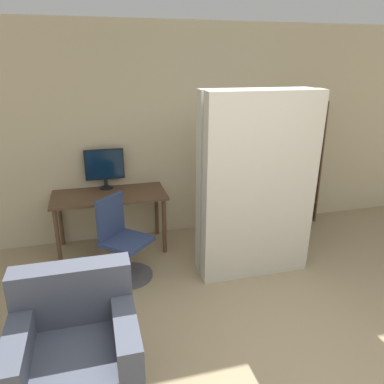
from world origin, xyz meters
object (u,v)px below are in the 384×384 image
object	(u,v)px
mattress_near	(261,189)
mattress_far	(252,183)
bookshelf	(285,164)
office_chair	(123,246)
armchair	(76,349)
monitor	(105,166)

from	to	relation	value
mattress_near	mattress_far	world-z (taller)	mattress_near
bookshelf	mattress_near	bearing A→B (deg)	-127.38
office_chair	mattress_near	distance (m)	1.58
bookshelf	mattress_near	xyz separation A→B (m)	(-0.96, -1.25, 0.12)
office_chair	armchair	size ratio (longest dim) A/B	1.06
monitor	mattress_far	size ratio (longest dim) A/B	0.25
mattress_near	armchair	xyz separation A→B (m)	(-1.86, -1.06, -0.67)
office_chair	mattress_near	xyz separation A→B (m)	(1.40, -0.34, 0.63)
monitor	armchair	world-z (taller)	monitor
monitor	bookshelf	xyz separation A→B (m)	(2.46, -0.00, -0.14)
office_chair	bookshelf	world-z (taller)	bookshelf
mattress_near	armchair	size ratio (longest dim) A/B	2.33
monitor	bookshelf	world-z (taller)	bookshelf
office_chair	mattress_near	world-z (taller)	mattress_near
mattress_near	mattress_far	bearing A→B (deg)	90.00
monitor	mattress_far	xyz separation A→B (m)	(1.50, -1.03, -0.02)
monitor	bookshelf	bearing A→B (deg)	-0.03
office_chair	bookshelf	size ratio (longest dim) A/B	0.52
bookshelf	armchair	world-z (taller)	bookshelf
bookshelf	mattress_near	world-z (taller)	mattress_near
mattress_near	bookshelf	bearing A→B (deg)	52.62
office_chair	mattress_far	bearing A→B (deg)	-4.77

